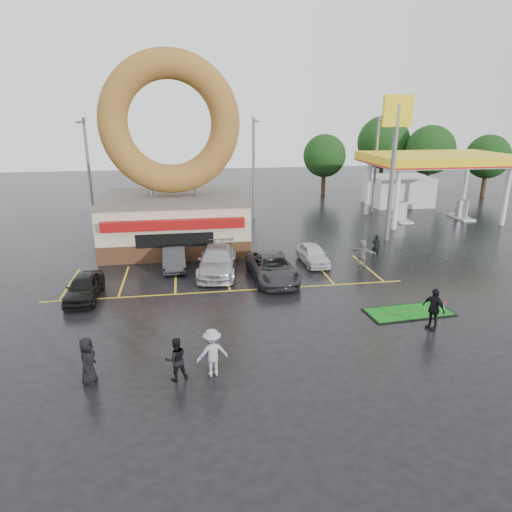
{
  "coord_description": "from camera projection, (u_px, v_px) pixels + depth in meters",
  "views": [
    {
      "loc": [
        -2.24,
        -19.93,
        9.48
      ],
      "look_at": [
        1.32,
        2.65,
        2.2
      ],
      "focal_mm": 32.0,
      "sensor_mm": 36.0,
      "label": 1
    }
  ],
  "objects": [
    {
      "name": "gas_station",
      "position": [
        419.0,
        175.0,
        43.53
      ],
      "size": [
        12.3,
        13.65,
        5.9
      ],
      "color": "silver",
      "rests_on": "ground"
    },
    {
      "name": "car_white",
      "position": [
        313.0,
        254.0,
        29.53
      ],
      "size": [
        1.62,
        3.78,
        1.27
      ],
      "primitive_type": "imported",
      "rotation": [
        0.0,
        0.0,
        0.03
      ],
      "color": "silver",
      "rests_on": "ground"
    },
    {
      "name": "tree_far_b",
      "position": [
        488.0,
        157.0,
        51.7
      ],
      "size": [
        4.9,
        4.9,
        7.0
      ],
      "color": "#332114",
      "rests_on": "ground"
    },
    {
      "name": "tree_far_c",
      "position": [
        383.0,
        142.0,
        55.47
      ],
      "size": [
        6.3,
        6.3,
        9.0
      ],
      "color": "#332114",
      "rests_on": "ground"
    },
    {
      "name": "shell_sign",
      "position": [
        395.0,
        142.0,
        32.96
      ],
      "size": [
        2.2,
        0.36,
        10.6
      ],
      "color": "slate",
      "rests_on": "ground"
    },
    {
      "name": "person_hoodie",
      "position": [
        212.0,
        352.0,
        16.92
      ],
      "size": [
        1.32,
        0.92,
        1.86
      ],
      "primitive_type": "imported",
      "rotation": [
        0.0,
        0.0,
        3.35
      ],
      "color": "#969699",
      "rests_on": "ground"
    },
    {
      "name": "streetlight_right",
      "position": [
        376.0,
        163.0,
        43.52
      ],
      "size": [
        0.4,
        2.21,
        9.0
      ],
      "color": "slate",
      "rests_on": "ground"
    },
    {
      "name": "streetlight_mid",
      "position": [
        254.0,
        166.0,
        40.8
      ],
      "size": [
        0.4,
        2.21,
        9.0
      ],
      "color": "slate",
      "rests_on": "ground"
    },
    {
      "name": "putting_green",
      "position": [
        409.0,
        312.0,
        22.45
      ],
      "size": [
        4.37,
        2.16,
        0.53
      ],
      "color": "black",
      "rests_on": "ground"
    },
    {
      "name": "streetlight_left",
      "position": [
        89.0,
        170.0,
        37.78
      ],
      "size": [
        0.4,
        2.21,
        9.0
      ],
      "color": "slate",
      "rests_on": "ground"
    },
    {
      "name": "dumpster",
      "position": [
        112.0,
        242.0,
        32.19
      ],
      "size": [
        1.91,
        1.37,
        1.3
      ],
      "primitive_type": "cube",
      "rotation": [
        0.0,
        0.0,
        0.1
      ],
      "color": "#1B4119",
      "rests_on": "ground"
    },
    {
      "name": "tree_far_d",
      "position": [
        324.0,
        156.0,
        52.79
      ],
      "size": [
        4.9,
        4.9,
        7.0
      ],
      "color": "#332114",
      "rests_on": "ground"
    },
    {
      "name": "person_blackjkt",
      "position": [
        176.0,
        359.0,
        16.65
      ],
      "size": [
        0.94,
        0.81,
        1.67
      ],
      "primitive_type": "imported",
      "rotation": [
        0.0,
        0.0,
        3.38
      ],
      "color": "black",
      "rests_on": "ground"
    },
    {
      "name": "person_blue",
      "position": [
        213.0,
        349.0,
        17.49
      ],
      "size": [
        0.61,
        0.45,
        1.54
      ],
      "primitive_type": "imported",
      "rotation": [
        0.0,
        0.0,
        0.16
      ],
      "color": "navy",
      "rests_on": "ground"
    },
    {
      "name": "car_black",
      "position": [
        84.0,
        287.0,
        23.92
      ],
      "size": [
        1.74,
        3.94,
        1.32
      ],
      "primitive_type": "imported",
      "rotation": [
        0.0,
        0.0,
        -0.05
      ],
      "color": "black",
      "rests_on": "ground"
    },
    {
      "name": "person_walker_far",
      "position": [
        376.0,
        246.0,
        30.76
      ],
      "size": [
        0.68,
        0.63,
        1.57
      ],
      "primitive_type": "imported",
      "rotation": [
        0.0,
        0.0,
        2.56
      ],
      "color": "black",
      "rests_on": "ground"
    },
    {
      "name": "ground",
      "position": [
        237.0,
        317.0,
        21.97
      ],
      "size": [
        120.0,
        120.0,
        0.0
      ],
      "primitive_type": "plane",
      "color": "black",
      "rests_on": "ground"
    },
    {
      "name": "person_walker_near",
      "position": [
        362.0,
        253.0,
        28.99
      ],
      "size": [
        1.54,
        1.47,
        1.74
      ],
      "primitive_type": "imported",
      "rotation": [
        0.0,
        0.0,
        2.4
      ],
      "color": "gray",
      "rests_on": "ground"
    },
    {
      "name": "person_bystander",
      "position": [
        88.0,
        361.0,
        16.43
      ],
      "size": [
        0.67,
        0.94,
        1.78
      ],
      "primitive_type": "imported",
      "rotation": [
        0.0,
        0.0,
        1.44
      ],
      "color": "black",
      "rests_on": "ground"
    },
    {
      "name": "car_silver",
      "position": [
        217.0,
        260.0,
        27.78
      ],
      "size": [
        2.94,
        5.71,
        1.58
      ],
      "primitive_type": "imported",
      "rotation": [
        0.0,
        0.0,
        -0.14
      ],
      "color": "#A3A3A8",
      "rests_on": "ground"
    },
    {
      "name": "car_dgrey",
      "position": [
        174.0,
        258.0,
        28.71
      ],
      "size": [
        1.47,
        3.97,
        1.3
      ],
      "primitive_type": "imported",
      "rotation": [
        0.0,
        0.0,
        0.02
      ],
      "color": "#2A2A2C",
      "rests_on": "ground"
    },
    {
      "name": "car_grey",
      "position": [
        272.0,
        268.0,
        26.67
      ],
      "size": [
        2.67,
        5.37,
        1.46
      ],
      "primitive_type": "imported",
      "rotation": [
        0.0,
        0.0,
        0.05
      ],
      "color": "#2E2E30",
      "rests_on": "ground"
    },
    {
      "name": "tree_far_a",
      "position": [
        430.0,
        150.0,
        52.5
      ],
      "size": [
        5.6,
        5.6,
        8.0
      ],
      "color": "#332114",
      "rests_on": "ground"
    },
    {
      "name": "donut_shop",
      "position": [
        173.0,
        185.0,
        32.38
      ],
      "size": [
        10.2,
        8.7,
        13.5
      ],
      "color": "#472B19",
      "rests_on": "ground"
    },
    {
      "name": "person_cameraman",
      "position": [
        433.0,
        309.0,
        20.55
      ],
      "size": [
        0.88,
        1.24,
        1.96
      ],
      "primitive_type": "imported",
      "rotation": [
        0.0,
        0.0,
        -1.17
      ],
      "color": "black",
      "rests_on": "ground"
    }
  ]
}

